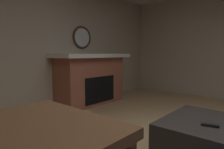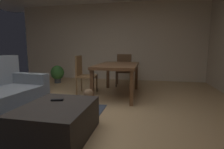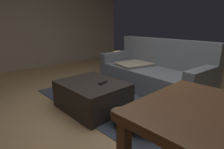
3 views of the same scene
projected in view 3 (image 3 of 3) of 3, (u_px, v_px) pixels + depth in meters
The scene contains 7 objects.
floor at pixel (124, 115), 2.56m from camera, with size 9.06×9.06×0.00m, color tan.
wall_left at pixel (22, 21), 4.84m from camera, with size 0.12×6.78×2.64m, color #B7A893.
area_rug at pixel (123, 96), 3.23m from camera, with size 2.60×2.00×0.01m, color #3D475B.
couch at pixel (153, 72), 3.55m from camera, with size 2.24×1.10×0.97m.
ottoman_coffee_table at pixel (92, 95), 2.73m from camera, with size 0.97×0.80×0.41m, color #2D2826.
tv_remote at pixel (103, 83), 2.61m from camera, with size 0.05×0.16×0.02m, color black.
small_dog at pixel (131, 118), 2.11m from camera, with size 0.61×0.29×0.34m.
Camera 3 is at (1.56, -1.70, 1.25)m, focal length 28.94 mm.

